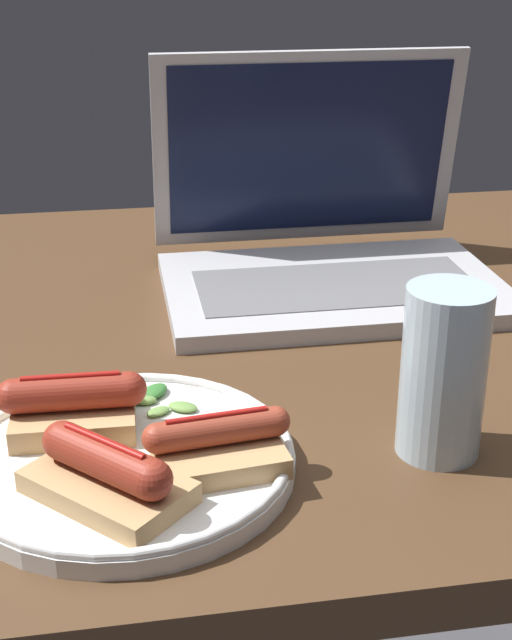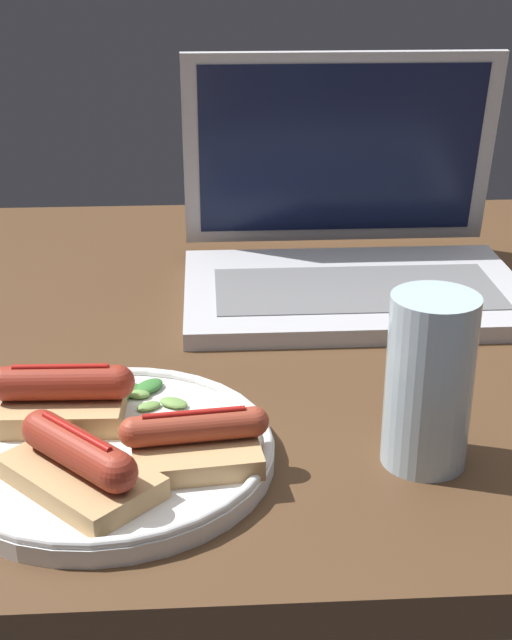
{
  "view_description": "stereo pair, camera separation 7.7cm",
  "coord_description": "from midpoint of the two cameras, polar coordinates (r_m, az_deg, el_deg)",
  "views": [
    {
      "loc": [
        -0.15,
        -0.84,
        1.14
      ],
      "look_at": [
        -0.03,
        -0.14,
        0.84
      ],
      "focal_mm": 50.0,
      "sensor_mm": 36.0,
      "label": 1
    },
    {
      "loc": [
        -0.07,
        -0.85,
        1.14
      ],
      "look_at": [
        -0.03,
        -0.14,
        0.84
      ],
      "focal_mm": 50.0,
      "sensor_mm": 36.0,
      "label": 2
    }
  ],
  "objects": [
    {
      "name": "desk",
      "position": [
        0.96,
        3.58,
        -4.53
      ],
      "size": [
        1.36,
        0.86,
        0.78
      ],
      "color": "#4C331E",
      "rests_on": "ground_plane"
    },
    {
      "name": "laptop",
      "position": [
        1.0,
        8.22,
        4.51
      ],
      "size": [
        0.37,
        0.28,
        0.25
      ],
      "color": "#B7B7BC",
      "rests_on": "desk"
    },
    {
      "name": "plate",
      "position": [
        0.68,
        -6.16,
        -8.39
      ],
      "size": [
        0.25,
        0.25,
        0.02
      ],
      "color": "white",
      "rests_on": "desk"
    },
    {
      "name": "sausage_toast_left",
      "position": [
        0.71,
        -9.23,
        -4.92
      ],
      "size": [
        0.11,
        0.07,
        0.05
      ],
      "rotation": [
        0.0,
        0.0,
        3.11
      ],
      "color": "tan",
      "rests_on": "plate"
    },
    {
      "name": "sausage_toast_middle",
      "position": [
        0.62,
        -7.78,
        -9.21
      ],
      "size": [
        0.13,
        0.13,
        0.05
      ],
      "rotation": [
        0.0,
        0.0,
        2.35
      ],
      "color": "tan",
      "rests_on": "plate"
    },
    {
      "name": "sausage_toast_right",
      "position": [
        0.65,
        -0.53,
        -7.83
      ],
      "size": [
        0.11,
        0.08,
        0.04
      ],
      "rotation": [
        0.0,
        0.0,
        3.26
      ],
      "color": "tan",
      "rests_on": "plate"
    },
    {
      "name": "salad_pile",
      "position": [
        0.74,
        -4.5,
        -4.75
      ],
      "size": [
        0.07,
        0.06,
        0.01
      ],
      "color": "#709E4C",
      "rests_on": "plate"
    },
    {
      "name": "drinking_glass",
      "position": [
        0.67,
        14.28,
        -3.92
      ],
      "size": [
        0.06,
        0.06,
        0.13
      ],
      "color": "silver",
      "rests_on": "desk"
    }
  ]
}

